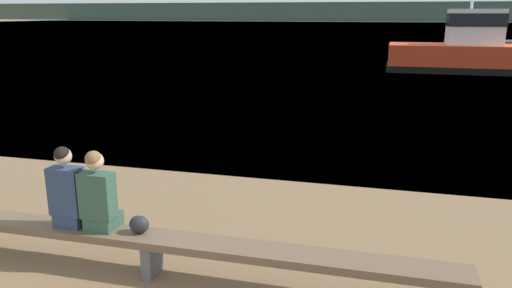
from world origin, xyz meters
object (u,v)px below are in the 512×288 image
Objects in this scene: shopping_bag at (139,224)px; tugboat_red at (466,52)px; person_right at (98,195)px; person_left at (68,192)px; bench_main at (151,242)px.

shopping_bag is 23.77m from tugboat_red.
tugboat_red is (6.96, 22.89, 0.06)m from person_right.
person_left is 4.17× the size of shopping_bag.
person_right is 0.13× the size of tugboat_red.
bench_main is at bearing 0.04° from person_left.
bench_main is 0.92× the size of tugboat_red.
person_right is at bearing -176.66° from shopping_bag.
tugboat_red is at bearing 74.20° from shopping_bag.
shopping_bag is (-0.16, 0.03, 0.19)m from bench_main.
bench_main is at bearing -9.89° from shopping_bag.
person_right is at bearing 163.54° from tugboat_red.
person_right is 4.09× the size of shopping_bag.
person_left reaches higher than person_right.
tugboat_red is at bearing 72.17° from person_left.
tugboat_red is (7.36, 22.89, 0.06)m from person_left.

